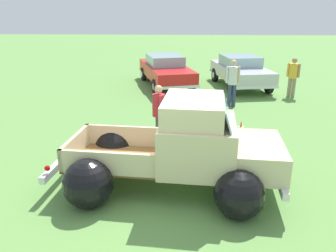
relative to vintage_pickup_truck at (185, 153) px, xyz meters
name	(u,v)px	position (x,y,z in m)	size (l,w,h in m)	color
ground_plane	(166,185)	(-0.39, 0.03, -0.76)	(80.00, 80.00, 0.00)	#609347
vintage_pickup_truck	(185,153)	(0.00, 0.00, 0.00)	(4.77, 3.08, 1.96)	black
show_car_0	(166,69)	(-0.87, 9.55, 0.03)	(3.02, 5.02, 1.43)	black
show_car_1	(240,70)	(2.63, 9.48, 0.02)	(2.56, 4.51, 1.43)	black
spectator_0	(293,75)	(4.49, 7.73, 0.16)	(0.50, 0.47, 1.61)	gray
spectator_1	(159,111)	(-0.69, 2.34, 0.17)	(0.42, 0.53, 1.64)	#4C4742
spectator_2	(233,80)	(1.79, 6.09, 0.25)	(0.54, 0.37, 1.76)	navy
lane_cone_0	(241,132)	(1.57, 2.52, -0.45)	(0.36, 0.36, 0.63)	black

